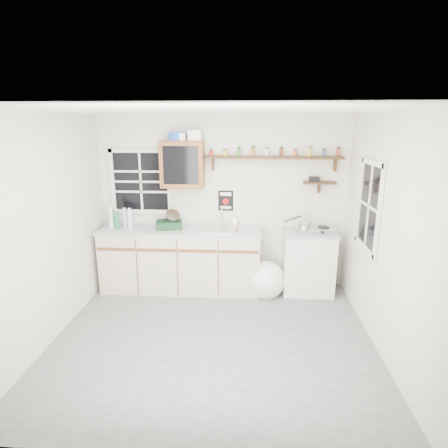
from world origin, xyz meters
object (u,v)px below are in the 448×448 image
at_px(hotplate, 314,229).
at_px(spice_shelf, 274,157).
at_px(right_cabinet, 308,262).
at_px(dish_rack, 170,222).
at_px(main_cabinet, 181,259).
at_px(upper_cabinet, 183,164).

bearing_deg(hotplate, spice_shelf, 152.57).
height_order(right_cabinet, spice_shelf, spice_shelf).
bearing_deg(dish_rack, spice_shelf, -3.39).
height_order(main_cabinet, dish_rack, dish_rack).
xyz_separation_m(right_cabinet, upper_cabinet, (-1.80, 0.12, 1.37)).
xyz_separation_m(upper_cabinet, hotplate, (1.85, -0.14, -0.88)).
relative_size(upper_cabinet, hotplate, 1.15).
xyz_separation_m(main_cabinet, upper_cabinet, (0.03, 0.14, 1.36)).
xyz_separation_m(spice_shelf, dish_rack, (-1.46, -0.19, -0.92)).
bearing_deg(right_cabinet, dish_rack, -179.80).
height_order(spice_shelf, hotplate, spice_shelf).
bearing_deg(spice_shelf, right_cabinet, -19.78).
xyz_separation_m(right_cabinet, hotplate, (0.05, -0.02, 0.49)).
distance_m(upper_cabinet, spice_shelf, 1.28).
distance_m(upper_cabinet, hotplate, 2.06).
xyz_separation_m(spice_shelf, hotplate, (0.58, -0.21, -0.98)).
height_order(upper_cabinet, hotplate, upper_cabinet).
distance_m(main_cabinet, right_cabinet, 1.84).
distance_m(upper_cabinet, dish_rack, 0.85).
relative_size(main_cabinet, upper_cabinet, 3.55).
bearing_deg(upper_cabinet, main_cabinet, -103.68).
distance_m(main_cabinet, dish_rack, 0.57).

